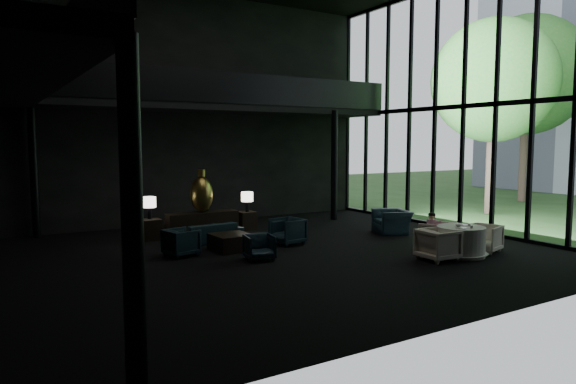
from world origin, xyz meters
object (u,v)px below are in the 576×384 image
console (203,224)px  dining_chair_west (438,241)px  bronze_urn (202,194)px  lounge_armchair_west (181,241)px  side_table_right (246,221)px  sofa (209,230)px  table_lamp_right (247,198)px  dining_chair_north (438,234)px  lounge_armchair_south (259,248)px  window_armchair (392,217)px  dining_table (461,243)px  side_table_left (151,229)px  dining_chair_east (484,237)px  lounge_armchair_east (288,229)px  coffee_table (231,242)px  table_lamp_left (149,203)px  child (432,223)px

console → dining_chair_west: bearing=-59.5°
bronze_urn → lounge_armchair_west: 3.10m
side_table_right → sofa: sofa is taller
table_lamp_right → dining_chair_west: size_ratio=0.70×
table_lamp_right → dining_chair_north: size_ratio=0.75×
lounge_armchair_south → window_armchair: size_ratio=0.52×
dining_table → dining_chair_north: 0.84m
console → bronze_urn: 0.92m
side_table_right → lounge_armchair_south: size_ratio=0.97×
sofa → window_armchair: size_ratio=1.51×
console → table_lamp_right: 1.75m
console → side_table_right: size_ratio=3.76×
side_table_left → dining_chair_west: (5.23, -6.20, 0.16)m
console → dining_chair_north: 6.99m
dining_table → dining_chair_west: bearing=-178.1°
dining_chair_east → lounge_armchair_east: bearing=-148.4°
coffee_table → dining_table: 5.90m
lounge_armchair_west → window_armchair: (6.79, -0.29, 0.14)m
window_armchair → bronze_urn: bearing=-97.8°
table_lamp_left → bronze_urn: bearing=-2.8°
sofa → lounge_armchair_south: 2.69m
sofa → dining_chair_east: 7.49m
lounge_armchair_east → child: bearing=40.5°
window_armchair → coffee_table: 5.44m
bronze_urn → lounge_armchair_west: (-1.55, -2.53, -0.90)m
dining_chair_west → child: size_ratio=1.67×
dining_chair_east → coffee_table: bearing=-139.2°
window_armchair → side_table_left: bearing=-91.9°
lounge_armchair_east → dining_chair_north: (3.05, -2.70, 0.01)m
console → window_armchair: 5.93m
side_table_right → lounge_armchair_east: bearing=-92.0°
lounge_armchair_west → lounge_armchair_east: 3.06m
lounge_armchair_east → bronze_urn: bearing=-157.9°
lounge_armchair_east → dining_chair_north: 4.08m
dining_chair_east → child: 1.36m
window_armchair → dining_chair_west: bearing=-5.0°
table_lamp_left → child: size_ratio=1.17×
lounge_armchair_east → child: (2.90, -2.61, 0.30)m
sofa → dining_chair_north: bearing=135.3°
dining_chair_north → child: bearing=-55.4°
bronze_urn → dining_chair_west: size_ratio=1.42×
side_table_right → window_armchair: (3.64, -2.95, 0.21)m
dining_table → dining_chair_east: (0.91, 0.03, 0.08)m
window_armchair → sofa: bearing=-85.3°
console → child: 6.83m
bronze_urn → coffee_table: (-0.19, -2.55, -1.06)m
bronze_urn → sofa: (-0.29, -1.25, -0.93)m
console → side_table_right: 1.61m
lounge_armchair_south → dining_chair_north: 4.84m
console → dining_table: size_ratio=1.66×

